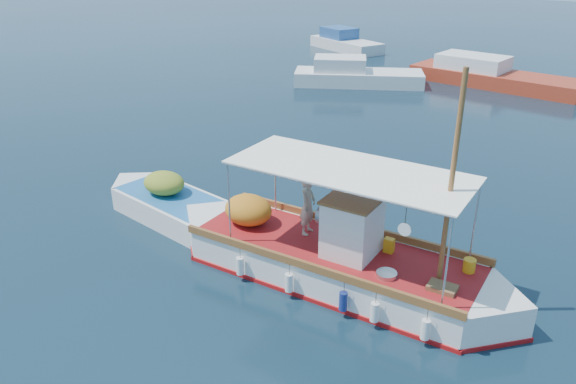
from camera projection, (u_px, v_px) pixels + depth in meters
The scene contains 6 objects.
ground at pixel (329, 261), 14.75m from camera, with size 160.00×160.00×0.00m, color black.
fishing_caique at pixel (331, 260), 13.83m from camera, with size 9.36×3.00×5.72m.
dinghy at pixel (182, 211), 16.70m from camera, with size 6.43×2.30×1.58m.
bg_boat_nw at pixel (355, 76), 32.73m from camera, with size 7.60×5.70×1.80m.
bg_boat_n at pixel (490, 77), 32.64m from camera, with size 9.90×3.66×1.80m.
bg_boat_far_w at pixel (345, 43), 43.42m from camera, with size 6.81×4.53×1.80m.
Camera 1 is at (6.52, -10.98, 7.67)m, focal length 35.00 mm.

